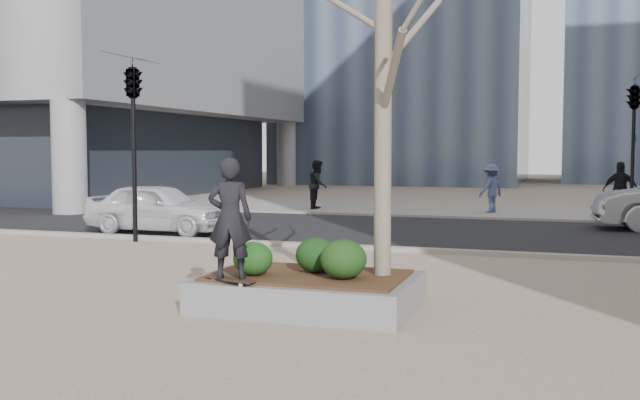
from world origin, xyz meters
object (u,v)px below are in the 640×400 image
(police_car, at_px, (158,208))
(skateboarder, at_px, (230,218))
(planter, at_px, (309,292))
(skateboard, at_px, (230,281))

(police_car, bearing_deg, skateboarder, -142.61)
(planter, xyz_separation_m, skateboarder, (-0.82, -0.84, 1.11))
(skateboarder, bearing_deg, planter, -148.49)
(skateboard, bearing_deg, police_car, 145.81)
(skateboarder, relative_size, police_car, 0.41)
(planter, xyz_separation_m, police_car, (-6.88, 7.29, 0.47))
(planter, xyz_separation_m, skateboard, (-0.82, -0.84, 0.26))
(planter, height_order, skateboard, skateboard)
(skateboard, xyz_separation_m, skateboarder, (0.00, 0.00, 0.85))
(planter, bearing_deg, skateboarder, -134.09)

